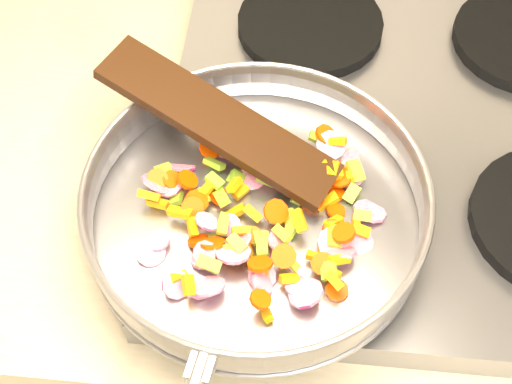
{
  "coord_description": "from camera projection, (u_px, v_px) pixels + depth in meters",
  "views": [
    {
      "loc": [
        -0.84,
        1.09,
        1.58
      ],
      "look_at": [
        -0.88,
        1.49,
        1.0
      ],
      "focal_mm": 50.0,
      "sensor_mm": 36.0,
      "label": 1
    }
  ],
  "objects": [
    {
      "name": "cooktop",
      "position": [
        418.0,
        128.0,
        0.87
      ],
      "size": [
        0.6,
        0.6,
        0.04
      ],
      "primitive_type": "cube",
      "color": "#939399",
      "rests_on": "counter_top"
    },
    {
      "name": "grate_fl",
      "position": [
        296.0,
        200.0,
        0.77
      ],
      "size": [
        0.19,
        0.19,
        0.02
      ],
      "primitive_type": "cylinder",
      "color": "black",
      "rests_on": "cooktop"
    },
    {
      "name": "grate_bl",
      "position": [
        310.0,
        24.0,
        0.93
      ],
      "size": [
        0.19,
        0.19,
        0.02
      ],
      "primitive_type": "cylinder",
      "color": "black",
      "rests_on": "cooktop"
    },
    {
      "name": "saute_pan",
      "position": [
        255.0,
        204.0,
        0.72
      ],
      "size": [
        0.39,
        0.56,
        0.06
      ],
      "rotation": [
        0.0,
        0.0,
        -0.16
      ],
      "color": "#9E9EA5",
      "rests_on": "grate_fl"
    },
    {
      "name": "vegetable_heap",
      "position": [
        266.0,
        212.0,
        0.73
      ],
      "size": [
        0.27,
        0.24,
        0.04
      ],
      "color": "#E13C02",
      "rests_on": "saute_pan"
    },
    {
      "name": "wooden_spatula",
      "position": [
        219.0,
        121.0,
        0.75
      ],
      "size": [
        0.27,
        0.17,
        0.07
      ],
      "primitive_type": "cube",
      "rotation": [
        0.0,
        -0.22,
        2.72
      ],
      "color": "black",
      "rests_on": "saute_pan"
    }
  ]
}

